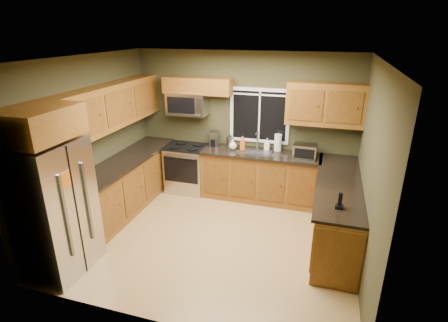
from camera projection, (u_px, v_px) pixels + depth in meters
The scene contains 29 objects.
floor at pixel (215, 236), 5.49m from camera, with size 4.20×4.20×0.00m, color #AC854B.
ceiling at pixel (212, 58), 4.53m from camera, with size 4.20×4.20×0.00m, color white.
back_wall at pixel (244, 125), 6.62m from camera, with size 4.20×4.20×0.00m, color #3A371F.
front_wall at pixel (155, 217), 3.40m from camera, with size 4.20×4.20×0.00m, color #3A371F.
left_wall at pixel (89, 143), 5.58m from camera, with size 3.60×3.60×0.00m, color #3A371F.
right_wall at pixel (370, 172), 4.44m from camera, with size 3.60×3.60×0.00m, color #3A371F.
window at pixel (259, 116), 6.45m from camera, with size 1.12×0.03×1.02m.
base_cabinets_left at pixel (127, 184), 6.24m from camera, with size 0.60×2.65×0.90m, color brown.
countertop_left at pixel (126, 160), 6.07m from camera, with size 0.65×2.65×0.04m, color black.
base_cabinets_back at pixel (260, 177), 6.56m from camera, with size 2.17×0.60×0.90m, color brown.
countertop_back at pixel (261, 154), 6.37m from camera, with size 2.17×0.65×0.04m, color black.
base_cabinets_peninsula at pixel (337, 211), 5.33m from camera, with size 0.60×2.52×0.90m.
countertop_peninsula at pixel (339, 183), 5.17m from camera, with size 0.65×2.50×0.04m, color black.
upper_cabinets_left at pixel (112, 106), 5.78m from camera, with size 0.33×2.65×0.72m, color brown.
upper_cabinets_back_left at pixel (198, 86), 6.44m from camera, with size 1.30×0.33×0.30m, color brown.
upper_cabinets_back_right at pixel (325, 104), 5.89m from camera, with size 1.30×0.33×0.72m, color brown.
upper_cabinet_over_fridge at pixel (37, 123), 4.08m from camera, with size 0.72×0.90×0.38m, color brown.
refrigerator at pixel (54, 209), 4.48m from camera, with size 0.74×0.90×1.80m.
range at pixel (187, 168), 6.92m from camera, with size 0.76×0.69×0.94m.
microwave at pixel (188, 104), 6.59m from camera, with size 0.76×0.41×0.42m.
sink at pixel (255, 151), 6.40m from camera, with size 0.60×0.42×0.36m.
toaster_oven at pixel (305, 151), 6.08m from camera, with size 0.41×0.33×0.25m.
coffee_maker at pixel (214, 139), 6.72m from camera, with size 0.21×0.26×0.28m.
kettle at pixel (230, 141), 6.65m from camera, with size 0.16×0.16×0.24m.
paper_towel_roll at pixel (278, 143), 6.42m from camera, with size 0.17×0.17×0.34m.
soap_bottle_a at pixel (243, 143), 6.45m from camera, with size 0.10×0.10×0.26m, color #CC5F13.
soap_bottle_b at pixel (267, 144), 6.51m from camera, with size 0.09×0.10×0.21m, color white.
soap_bottle_c at pixel (233, 144), 6.52m from camera, with size 0.15×0.15×0.19m, color white.
cordless_phone at pixel (340, 204), 4.39m from camera, with size 0.10×0.10×0.21m.
Camera 1 is at (1.51, -4.46, 3.08)m, focal length 28.00 mm.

